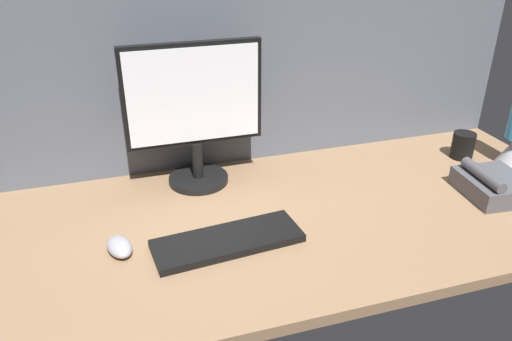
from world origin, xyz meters
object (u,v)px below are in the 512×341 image
object	(u,v)px
monitor	(194,109)
mouse	(119,246)
keyboard	(228,241)
mug_black_travel	(463,145)
desk_phone	(492,185)

from	to	relation	value
monitor	mouse	bearing A→B (deg)	-129.83
monitor	keyboard	size ratio (longest dim) A/B	1.15
monitor	mug_black_travel	world-z (taller)	monitor
mouse	desk_phone	xyz separation A→B (cm)	(105.37, -3.21, 1.49)
monitor	mug_black_travel	distance (cm)	90.22
mouse	desk_phone	size ratio (longest dim) A/B	0.47
keyboard	desk_phone	world-z (taller)	desk_phone
mug_black_travel	desk_phone	bearing A→B (deg)	-107.95
mouse	desk_phone	world-z (taller)	desk_phone
keyboard	mug_black_travel	bearing A→B (deg)	10.81
monitor	mouse	distance (cm)	45.19
mug_black_travel	desk_phone	distance (cm)	25.04
keyboard	desk_phone	size ratio (longest dim) A/B	1.82
mouse	mug_black_travel	xyz separation A→B (cm)	(113.08, 20.59, 2.68)
mouse	mug_black_travel	world-z (taller)	mug_black_travel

